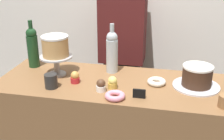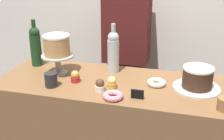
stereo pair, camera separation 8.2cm
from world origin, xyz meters
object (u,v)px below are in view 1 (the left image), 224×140
wine_bottle_green (33,47)px  wine_bottle_clear (112,51)px  donut_sugar (157,82)px  cupcake_chocolate (101,86)px  cupcake_lemon (113,83)px  donut_pink (115,96)px  coffee_cup_ceramic (51,81)px  price_sign_chalkboard (139,94)px  barista_figure (122,61)px  cake_stand_pedestal (56,62)px  white_layer_cake (55,46)px  chocolate_round_cake (197,76)px  cupcake_caramel (75,77)px

wine_bottle_green → wine_bottle_clear: size_ratio=1.00×
wine_bottle_green → donut_sugar: size_ratio=2.91×
donut_sugar → cupcake_chocolate: bearing=-152.2°
cupcake_lemon → donut_pink: bearing=-72.2°
coffee_cup_ceramic → price_sign_chalkboard: bearing=-2.4°
cupcake_chocolate → barista_figure: bearing=91.1°
wine_bottle_clear → price_sign_chalkboard: (0.22, -0.34, -0.12)m
cupcake_lemon → donut_pink: 0.13m
cake_stand_pedestal → donut_pink: cake_stand_pedestal is taller
wine_bottle_green → white_layer_cake: bearing=-27.2°
wine_bottle_clear → coffee_cup_ceramic: bearing=-133.5°
white_layer_cake → cupcake_chocolate: white_layer_cake is taller
wine_bottle_green → chocolate_round_cake: bearing=-5.6°
wine_bottle_green → price_sign_chalkboard: size_ratio=4.65×
wine_bottle_green → cupcake_lemon: bearing=-20.7°
cake_stand_pedestal → donut_sugar: cake_stand_pedestal is taller
white_layer_cake → wine_bottle_green: wine_bottle_green is taller
donut_sugar → cake_stand_pedestal: bearing=179.2°
white_layer_cake → cupcake_caramel: 0.24m
chocolate_round_cake → cake_stand_pedestal: bearing=-179.8°
chocolate_round_cake → price_sign_chalkboard: 0.38m
price_sign_chalkboard → wine_bottle_clear: bearing=123.7°
donut_pink → coffee_cup_ceramic: coffee_cup_ceramic is taller
wine_bottle_clear → barista_figure: bearing=92.0°
white_layer_cake → cupcake_lemon: bearing=-16.9°
wine_bottle_green → cupcake_chocolate: bearing=-27.0°
wine_bottle_clear → coffee_cup_ceramic: size_ratio=3.83×
cupcake_caramel → price_sign_chalkboard: (0.41, -0.12, -0.01)m
cake_stand_pedestal → coffee_cup_ceramic: 0.20m
cake_stand_pedestal → barista_figure: size_ratio=0.13×
wine_bottle_clear → donut_sugar: 0.36m
chocolate_round_cake → donut_sugar: size_ratio=1.57×
wine_bottle_clear → price_sign_chalkboard: bearing=-56.3°
cake_stand_pedestal → coffee_cup_ceramic: (0.04, -0.19, -0.05)m
cupcake_caramel → coffee_cup_ceramic: coffee_cup_ceramic is taller
chocolate_round_cake → cupcake_chocolate: chocolate_round_cake is taller
cake_stand_pedestal → wine_bottle_green: wine_bottle_green is taller
cupcake_lemon → coffee_cup_ceramic: size_ratio=0.87×
cupcake_caramel → cake_stand_pedestal: bearing=149.2°
cupcake_lemon → coffee_cup_ceramic: coffee_cup_ceramic is taller
wine_bottle_green → cupcake_lemon: wine_bottle_green is taller
white_layer_cake → chocolate_round_cake: 0.88m
wine_bottle_clear → cupcake_caramel: bearing=-130.2°
wine_bottle_green → cupcake_chocolate: (0.55, -0.28, -0.11)m
cupcake_caramel → donut_sugar: 0.50m
chocolate_round_cake → cupcake_caramel: chocolate_round_cake is taller
chocolate_round_cake → donut_sugar: (-0.23, -0.01, -0.06)m
white_layer_cake → barista_figure: (0.32, 0.61, -0.30)m
cake_stand_pedestal → white_layer_cake: 0.11m
cupcake_chocolate → donut_pink: bearing=-37.0°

